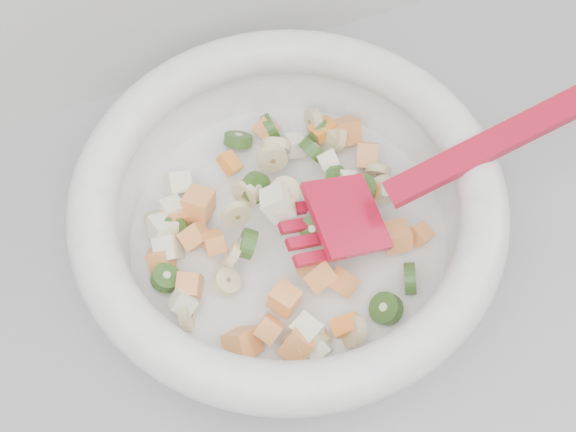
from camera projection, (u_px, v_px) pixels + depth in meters
name	position (u px, v px, depth m)	size (l,w,h in m)	color
counter	(418.00, 374.00, 1.06)	(2.00, 0.60, 0.90)	#949398
mixing_bowl	(289.00, 211.00, 0.61)	(0.48, 0.36, 0.15)	white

